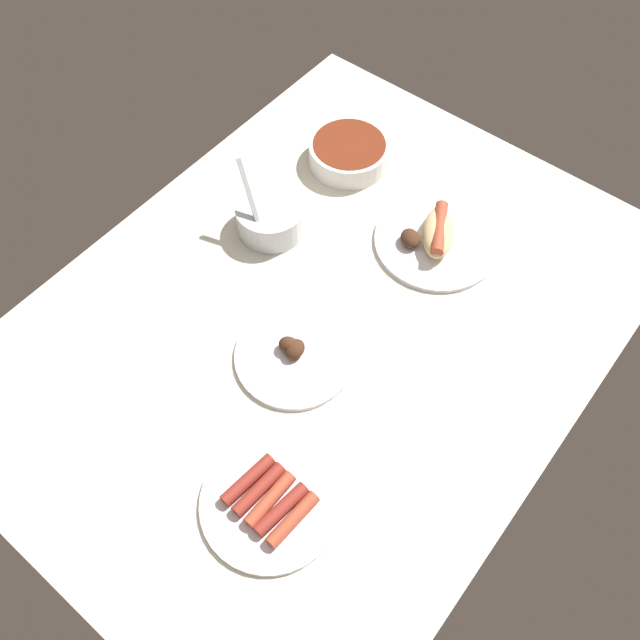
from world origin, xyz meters
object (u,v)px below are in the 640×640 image
plate_grilled_meat (295,355)px  plate_sausages (270,501)px  bowl_coleslaw (271,216)px  bowl_chili (349,152)px  plate_hotdog_assembled (436,237)px

plate_grilled_meat → plate_sausages: 26.03cm
bowl_coleslaw → bowl_chili: (-23.78, 0.73, -0.73)cm
bowl_coleslaw → plate_sausages: bearing=40.8°
plate_sausages → bowl_coleslaw: bearing=-139.2°
plate_grilled_meat → bowl_chili: size_ratio=1.25×
plate_grilled_meat → plate_sausages: bearing=31.8°
plate_hotdog_assembled → bowl_chili: bearing=-104.5°
plate_grilled_meat → bowl_coleslaw: bearing=-131.2°
plate_grilled_meat → plate_sausages: size_ratio=0.96×
plate_grilled_meat → bowl_chili: 48.18cm
plate_grilled_meat → bowl_coleslaw: size_ratio=1.32×
bowl_coleslaw → plate_hotdog_assembled: bearing=122.1°
plate_sausages → bowl_chili: (-65.25, -35.11, 1.77)cm
plate_hotdog_assembled → plate_grilled_meat: size_ratio=1.15×
plate_grilled_meat → plate_sausages: plate_grilled_meat is taller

